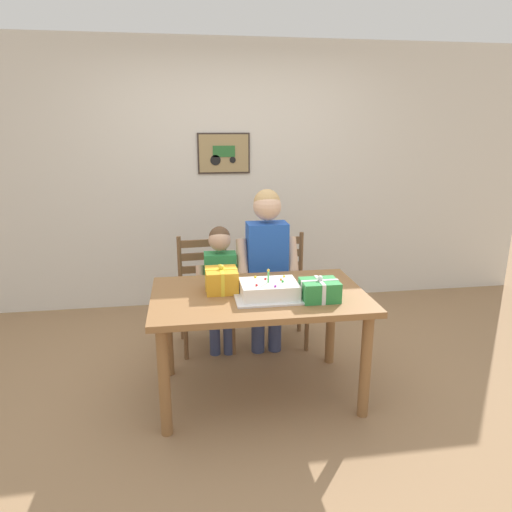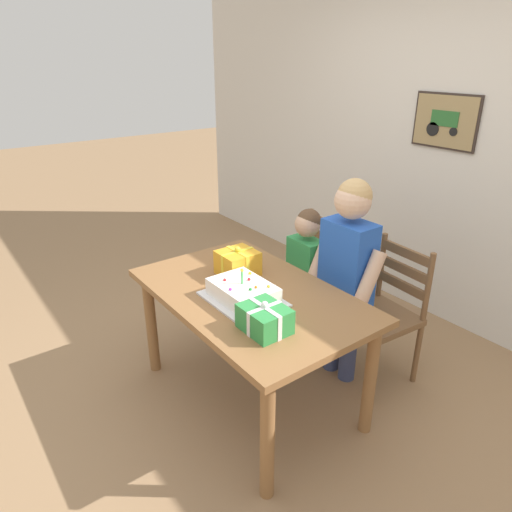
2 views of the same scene
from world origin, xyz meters
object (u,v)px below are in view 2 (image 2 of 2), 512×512
(gift_box_red_large, at_px, (238,263))
(gift_box_beside_cake, at_px, (265,319))
(chair_right, at_px, (383,313))
(chair_left, at_px, (314,277))
(child_younger, at_px, (305,268))
(dining_table, at_px, (250,308))
(birthday_cake, at_px, (243,292))
(child_older, at_px, (347,263))

(gift_box_red_large, relative_size, gift_box_beside_cake, 0.95)
(gift_box_beside_cake, bearing_deg, chair_right, 92.19)
(chair_left, xyz_separation_m, child_younger, (0.11, -0.20, 0.18))
(gift_box_red_large, distance_m, gift_box_beside_cake, 0.65)
(dining_table, distance_m, gift_box_red_large, 0.31)
(dining_table, xyz_separation_m, chair_right, (0.32, 0.82, -0.17))
(child_younger, bearing_deg, gift_box_red_large, -93.47)
(birthday_cake, relative_size, child_older, 0.33)
(chair_right, bearing_deg, child_older, -128.34)
(gift_box_beside_cake, relative_size, child_older, 0.18)
(dining_table, height_order, child_younger, child_younger)
(birthday_cake, bearing_deg, gift_box_red_large, 150.16)
(dining_table, relative_size, child_younger, 1.32)
(gift_box_red_large, bearing_deg, dining_table, -18.68)
(dining_table, bearing_deg, chair_right, 68.56)
(gift_box_red_large, bearing_deg, chair_right, 52.81)
(child_older, bearing_deg, chair_left, 157.47)
(birthday_cake, distance_m, chair_left, 1.03)
(chair_right, bearing_deg, dining_table, -111.44)
(gift_box_red_large, xyz_separation_m, child_older, (0.40, 0.54, -0.00))
(birthday_cake, xyz_separation_m, child_younger, (-0.26, 0.70, -0.14))
(birthday_cake, bearing_deg, child_younger, 110.05)
(gift_box_beside_cake, relative_size, chair_left, 0.26)
(gift_box_red_large, height_order, child_older, child_older)
(dining_table, relative_size, birthday_cake, 3.19)
(chair_left, bearing_deg, child_younger, -60.11)
(child_older, distance_m, child_younger, 0.41)
(chair_left, xyz_separation_m, child_older, (0.48, -0.20, 0.35))
(birthday_cake, xyz_separation_m, chair_left, (-0.37, 0.90, -0.32))
(chair_left, xyz_separation_m, chair_right, (0.64, -0.00, 0.00))
(gift_box_red_large, distance_m, child_younger, 0.57)
(gift_box_red_large, distance_m, child_older, 0.67)
(dining_table, distance_m, chair_right, 0.90)
(birthday_cake, bearing_deg, chair_right, 73.36)
(gift_box_beside_cake, xyz_separation_m, child_younger, (-0.56, 0.79, -0.16))
(gift_box_red_large, relative_size, child_older, 0.17)
(gift_box_red_large, height_order, chair_left, gift_box_red_large)
(chair_left, relative_size, child_younger, 0.87)
(gift_box_beside_cake, height_order, child_older, child_older)
(dining_table, xyz_separation_m, gift_box_beside_cake, (0.36, -0.17, 0.17))
(gift_box_red_large, bearing_deg, child_younger, 86.53)
(birthday_cake, distance_m, child_older, 0.71)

